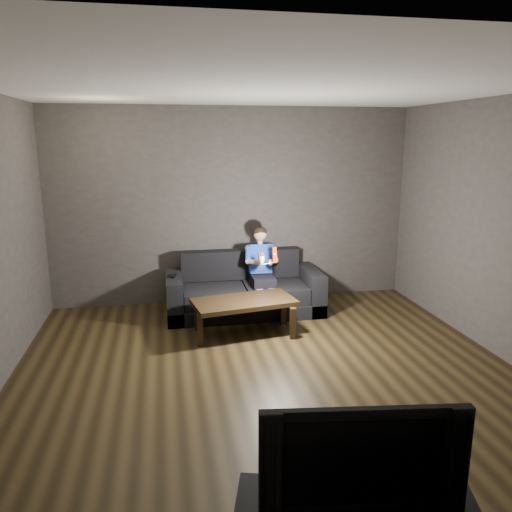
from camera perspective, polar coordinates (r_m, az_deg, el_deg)
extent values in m
plane|color=black|center=(5.00, 1.59, -13.70)|extent=(5.00, 5.00, 0.00)
cube|color=#3B3634|center=(6.98, -2.65, 5.72)|extent=(5.00, 0.04, 2.70)
cube|color=#3B3634|center=(2.27, 15.34, -11.01)|extent=(5.00, 0.04, 2.70)
cube|color=silver|center=(4.47, 1.82, 18.84)|extent=(5.00, 5.00, 0.02)
cube|color=black|center=(6.68, -1.36, -5.75)|extent=(2.03, 0.88, 0.18)
cube|color=black|center=(6.49, -4.79, -4.59)|extent=(0.79, 0.62, 0.21)
cube|color=black|center=(6.61, 2.24, -4.21)|extent=(0.79, 0.62, 0.21)
cube|color=black|center=(6.86, -1.83, -0.92)|extent=(1.62, 0.20, 0.40)
cube|color=black|center=(6.55, -9.30, -4.59)|extent=(0.20, 0.88, 0.55)
cube|color=black|center=(6.82, 6.23, -3.77)|extent=(0.20, 0.88, 0.55)
cube|color=black|center=(6.51, 0.78, -2.90)|extent=(0.29, 0.37, 0.13)
cube|color=#184599|center=(6.62, 0.47, -0.28)|extent=(0.29, 0.21, 0.40)
cube|color=gold|center=(6.53, 0.60, 0.04)|extent=(0.09, 0.09, 0.10)
cube|color=#C20002|center=(6.53, 0.61, 0.04)|extent=(0.06, 0.06, 0.06)
cylinder|color=tan|center=(6.57, 0.47, 1.59)|extent=(0.07, 0.07, 0.06)
sphere|color=tan|center=(6.55, 0.47, 2.54)|extent=(0.17, 0.17, 0.17)
ellipsoid|color=black|center=(6.56, 0.46, 2.72)|extent=(0.18, 0.18, 0.16)
cylinder|color=#184599|center=(6.51, -0.96, 0.14)|extent=(0.08, 0.22, 0.18)
cylinder|color=#184599|center=(6.58, 2.09, 0.27)|extent=(0.08, 0.22, 0.18)
cylinder|color=tan|center=(6.39, -0.27, -0.53)|extent=(0.13, 0.23, 0.10)
cylinder|color=tan|center=(6.44, 2.01, -0.43)|extent=(0.13, 0.23, 0.10)
sphere|color=tan|center=(6.31, 0.35, -0.79)|extent=(0.08, 0.08, 0.08)
sphere|color=tan|center=(6.34, 1.72, -0.72)|extent=(0.08, 0.08, 0.08)
cylinder|color=tan|center=(6.37, 0.43, -5.23)|extent=(0.09, 0.09, 0.33)
cylinder|color=tan|center=(6.40, 1.79, -5.15)|extent=(0.09, 0.09, 0.33)
cube|color=#C82D00|center=(6.11, 2.14, 0.12)|extent=(0.05, 0.07, 0.20)
cube|color=maroon|center=(6.08, 2.18, 0.58)|extent=(0.03, 0.01, 0.03)
cylinder|color=white|center=(6.09, 2.18, -0.04)|extent=(0.02, 0.01, 0.02)
ellipsoid|color=white|center=(6.09, 0.71, -0.32)|extent=(0.08, 0.10, 0.15)
cylinder|color=black|center=(6.05, 0.77, 0.10)|extent=(0.03, 0.01, 0.03)
cube|color=black|center=(6.42, -9.38, -2.24)|extent=(0.07, 0.16, 0.03)
cube|color=black|center=(6.47, -9.40, -1.98)|extent=(0.02, 0.02, 0.00)
cube|color=black|center=(5.86, -1.41, -5.27)|extent=(1.26, 0.78, 0.05)
cube|color=black|center=(5.66, -6.41, -8.37)|extent=(0.06, 0.06, 0.37)
cube|color=black|center=(5.82, 4.23, -7.69)|extent=(0.06, 0.06, 0.37)
cube|color=black|center=(6.11, -6.75, -6.73)|extent=(0.06, 0.06, 0.37)
cube|color=black|center=(6.26, 3.12, -6.15)|extent=(0.06, 0.06, 0.37)
imported|color=black|center=(2.74, 11.66, -20.97)|extent=(1.03, 0.26, 0.59)
cube|color=white|center=(3.04, 20.70, -22.17)|extent=(0.06, 0.16, 0.20)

